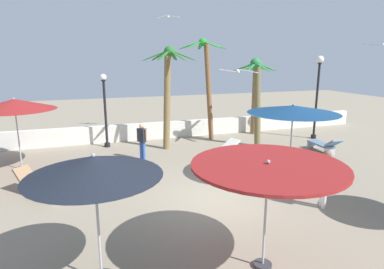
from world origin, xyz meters
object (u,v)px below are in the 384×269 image
patio_umbrella_3 (14,105)px  seagull_1 (168,17)px  lamp_post_0 (105,108)px  patio_umbrella_2 (293,110)px  palm_tree_0 (256,87)px  palm_tree_1 (257,93)px  patio_umbrella_4 (268,168)px  patio_umbrella_1 (94,167)px  lounge_chair_0 (324,144)px  lounge_chair_1 (221,151)px  seagull_0 (238,71)px  lounge_chair_2 (40,184)px  guest_0 (325,173)px  guest_1 (142,138)px  palm_tree_2 (207,78)px  lamp_post_1 (318,88)px  palm_tree_3 (168,86)px

patio_umbrella_3 → seagull_1: 9.09m
lamp_post_0 → seagull_1: bearing=24.8°
patio_umbrella_2 → palm_tree_0: palm_tree_0 is taller
palm_tree_1 → seagull_1: (-3.29, 3.92, 3.77)m
palm_tree_1 → patio_umbrella_4: bearing=-118.3°
patio_umbrella_1 → lounge_chair_0: bearing=29.9°
lounge_chair_1 → seagull_0: (-0.77, -2.93, 3.48)m
lounge_chair_2 → seagull_0: seagull_0 is taller
lamp_post_0 → seagull_1: (3.68, 1.70, 4.48)m
lounge_chair_2 → guest_0: bearing=-24.4°
guest_1 → palm_tree_2: bearing=31.9°
patio_umbrella_1 → seagull_1: size_ratio=2.19×
patio_umbrella_3 → palm_tree_1: size_ratio=0.70×
patio_umbrella_4 → seagull_1: 13.36m
palm_tree_1 → palm_tree_2: size_ratio=0.82×
palm_tree_1 → lounge_chair_0: palm_tree_1 is taller
palm_tree_0 → seagull_1: size_ratio=3.52×
lamp_post_1 → lounge_chair_1: size_ratio=2.28×
palm_tree_2 → palm_tree_3: 2.63m
patio_umbrella_4 → lamp_post_0: size_ratio=0.86×
palm_tree_2 → lounge_chair_0: (4.25, -4.11, -2.89)m
palm_tree_2 → guest_1: size_ratio=3.35×
palm_tree_0 → lamp_post_0: 8.33m
patio_umbrella_1 → lounge_chair_0: size_ratio=1.38×
palm_tree_2 → seagull_1: seagull_1 is taller
palm_tree_1 → guest_0: size_ratio=2.46×
patio_umbrella_4 → palm_tree_1: 9.86m
lamp_post_1 → lounge_chair_0: (-1.39, -2.45, -2.36)m
patio_umbrella_2 → guest_1: (-4.36, 4.36, -1.65)m
patio_umbrella_1 → guest_0: 6.63m
guest_0 → guest_1: size_ratio=1.11×
lamp_post_1 → seagull_0: bearing=-145.3°
palm_tree_3 → lounge_chair_2: size_ratio=2.75×
palm_tree_0 → lamp_post_0: size_ratio=1.18×
seagull_0 → lounge_chair_1: bearing=75.3°
lounge_chair_0 → lounge_chair_2: (-11.96, -1.09, -0.02)m
patio_umbrella_2 → lamp_post_0: size_ratio=0.86×
patio_umbrella_4 → palm_tree_3: 9.68m
patio_umbrella_2 → palm_tree_1: palm_tree_1 is taller
seagull_0 → palm_tree_0: bearing=56.6°
patio_umbrella_2 → seagull_0: seagull_0 is taller
guest_0 → seagull_0: (-1.78, 2.19, 2.82)m
palm_tree_0 → seagull_1: (-4.62, 1.45, 3.75)m
palm_tree_3 → lounge_chair_2: 7.22m
guest_0 → patio_umbrella_3: bearing=143.4°
palm_tree_3 → lounge_chair_2: palm_tree_3 is taller
palm_tree_2 → guest_1: (-3.90, -2.43, -2.34)m
palm_tree_0 → seagull_0: (-4.65, -7.04, 1.20)m
patio_umbrella_4 → lamp_post_0: bearing=101.9°
guest_0 → guest_1: bearing=123.0°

